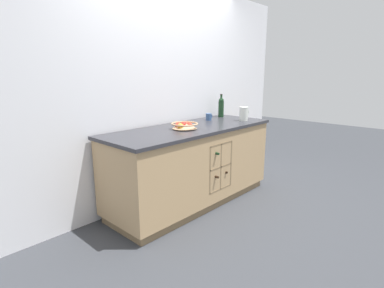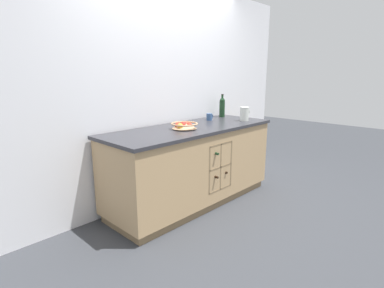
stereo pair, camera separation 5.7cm
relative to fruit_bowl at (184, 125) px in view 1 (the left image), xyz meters
name	(u,v)px [view 1 (the left image)]	position (x,y,z in m)	size (l,w,h in m)	color
ground_plane	(192,201)	(0.16, 0.04, -0.95)	(14.00, 14.00, 0.00)	#383A3F
back_wall	(166,92)	(0.16, 0.46, 0.33)	(4.48, 0.06, 2.55)	white
kitchen_island	(192,165)	(0.16, 0.03, -0.49)	(2.12, 0.78, 0.91)	olive
fruit_bowl	(184,125)	(0.00, 0.00, 0.00)	(0.29, 0.29, 0.08)	tan
white_pitcher	(244,113)	(0.94, -0.14, 0.05)	(0.17, 0.12, 0.18)	silver
ceramic_mug	(209,117)	(0.66, 0.21, 0.00)	(0.11, 0.07, 0.09)	#385684
standing_wine_bottle	(221,107)	(1.01, 0.28, 0.10)	(0.08, 0.08, 0.31)	#19381E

